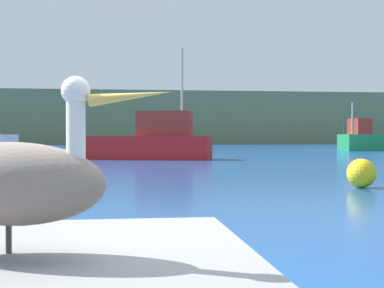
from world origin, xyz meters
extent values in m
cube|color=#6B7A51|center=(0.00, 80.62, 3.82)|extent=(140.00, 11.69, 7.64)
ellipsoid|color=slate|center=(-0.88, -0.65, 0.97)|extent=(1.06, 0.72, 0.41)
cylinder|color=white|center=(-0.56, -0.76, 1.20)|extent=(0.09, 0.09, 0.34)
sphere|color=white|center=(-0.56, -0.76, 1.41)|extent=(0.14, 0.14, 0.14)
cone|color=gold|center=(-0.30, -0.84, 1.38)|extent=(0.40, 0.18, 0.09)
cylinder|color=#4C4742|center=(-0.90, -0.56, 0.69)|extent=(0.03, 0.03, 0.15)
cube|color=red|center=(0.83, 25.21, 0.59)|extent=(7.48, 4.17, 1.18)
cube|color=maroon|center=(2.03, 24.86, 1.81)|extent=(3.01, 2.34, 1.26)
cylinder|color=#B2B2B2|center=(2.88, 24.61, 3.42)|extent=(0.12, 0.12, 4.47)
cube|color=#1E8C4C|center=(19.67, 39.58, 0.66)|extent=(4.93, 2.80, 1.32)
cube|color=maroon|center=(19.06, 39.39, 1.96)|extent=(1.84, 1.69, 1.27)
cylinder|color=#B2B2B2|center=(18.32, 39.15, 2.60)|extent=(0.12, 0.12, 2.56)
cylinder|color=#3F382D|center=(17.51, 38.89, 1.67)|extent=(0.10, 0.10, 0.70)
sphere|color=yellow|center=(5.21, 8.75, 0.34)|extent=(0.67, 0.67, 0.67)
camera|label=1|loc=(-0.36, -3.44, 1.20)|focal=52.20mm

